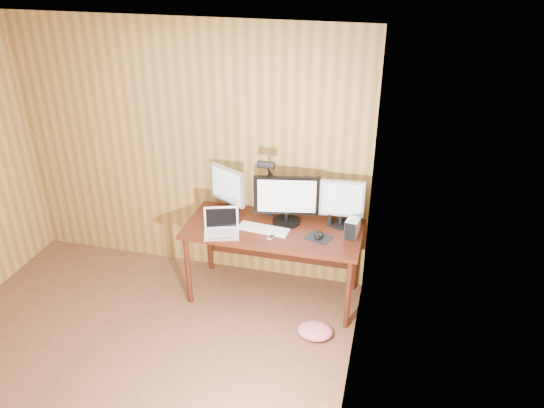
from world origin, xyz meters
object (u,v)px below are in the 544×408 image
at_px(desk, 275,235).
at_px(desk_lamp, 268,180).
at_px(monitor_center, 287,199).
at_px(monitor_left, 228,189).
at_px(monitor_right, 342,202).
at_px(laptop, 221,227).
at_px(keyboard, 263,229).
at_px(speaker, 330,220).
at_px(hard_drive, 352,228).
at_px(mouse, 319,235).
at_px(phone, 271,237).

relative_size(desk, desk_lamp, 2.46).
xyz_separation_m(monitor_center, monitor_left, (-0.58, 0.07, 0.01)).
distance_m(monitor_right, laptop, 1.10).
xyz_separation_m(desk, keyboard, (-0.08, -0.13, 0.13)).
height_order(desk, speaker, speaker).
distance_m(monitor_right, hard_drive, 0.27).
bearing_deg(mouse, desk_lamp, 179.38).
xyz_separation_m(monitor_center, speaker, (0.39, 0.04, -0.19)).
distance_m(laptop, speaker, 0.98).
bearing_deg(hard_drive, desk, -174.51).
distance_m(keyboard, hard_drive, 0.79).
bearing_deg(hard_drive, keyboard, -164.70).
bearing_deg(mouse, keyboard, -158.66).
distance_m(monitor_left, monitor_right, 1.07).
relative_size(desk, mouse, 13.52).
distance_m(monitor_center, monitor_left, 0.59).
bearing_deg(desk_lamp, monitor_right, 6.89).
relative_size(speaker, desk_lamp, 0.17).
relative_size(desk, monitor_center, 2.70).
distance_m(monitor_center, monitor_right, 0.49).
relative_size(monitor_left, monitor_right, 1.02).
distance_m(desk, mouse, 0.47).
distance_m(monitor_left, mouse, 0.98).
xyz_separation_m(desk, hard_drive, (0.71, -0.05, 0.21)).
bearing_deg(desk, speaker, 10.96).
bearing_deg(monitor_center, speaker, -4.97).
height_order(monitor_center, monitor_left, monitor_center).
height_order(monitor_left, laptop, monitor_left).
relative_size(monitor_center, laptop, 1.62).
bearing_deg(monitor_center, phone, -113.87).
bearing_deg(phone, monitor_center, 89.89).
distance_m(keyboard, phone, 0.15).
bearing_deg(hard_drive, speaker, 156.54).
distance_m(laptop, hard_drive, 1.16).
bearing_deg(phone, monitor_left, 158.01).
height_order(monitor_right, speaker, monitor_right).
bearing_deg(mouse, monitor_center, 172.45).
distance_m(monitor_center, speaker, 0.44).
bearing_deg(keyboard, monitor_right, 27.15).
relative_size(keyboard, mouse, 4.03).
xyz_separation_m(monitor_left, monitor_right, (1.07, 0.00, -0.01)).
relative_size(keyboard, desk_lamp, 0.73).
bearing_deg(desk_lamp, hard_drive, -6.00).
distance_m(monitor_center, mouse, 0.45).
bearing_deg(laptop, hard_drive, -7.74).
bearing_deg(speaker, desk_lamp, -178.77).
bearing_deg(mouse, monitor_left, -173.11).
bearing_deg(desk_lamp, phone, -67.27).
distance_m(monitor_right, mouse, 0.38).
xyz_separation_m(monitor_right, phone, (-0.56, -0.36, -0.24)).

